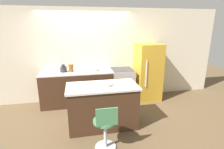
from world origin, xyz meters
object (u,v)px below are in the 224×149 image
(oven_range, at_px, (122,85))
(refrigerator, at_px, (148,72))
(kettle, at_px, (63,69))
(mixing_bowl, at_px, (94,69))
(stool_chair, at_px, (106,128))

(oven_range, xyz_separation_m, refrigerator, (0.76, -0.03, 0.35))
(refrigerator, distance_m, kettle, 2.38)
(oven_range, relative_size, refrigerator, 0.57)
(oven_range, bearing_deg, kettle, 178.73)
(oven_range, distance_m, mixing_bowl, 0.94)
(stool_chair, height_order, kettle, kettle)
(stool_chair, relative_size, kettle, 4.02)
(refrigerator, height_order, mixing_bowl, refrigerator)
(oven_range, distance_m, refrigerator, 0.84)
(oven_range, bearing_deg, mixing_bowl, 177.42)
(mixing_bowl, bearing_deg, stool_chair, -90.71)
(oven_range, xyz_separation_m, kettle, (-1.61, 0.04, 0.55))
(stool_chair, bearing_deg, mixing_bowl, 89.29)
(stool_chair, bearing_deg, oven_range, 67.88)
(oven_range, xyz_separation_m, mixing_bowl, (-0.79, 0.04, 0.51))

